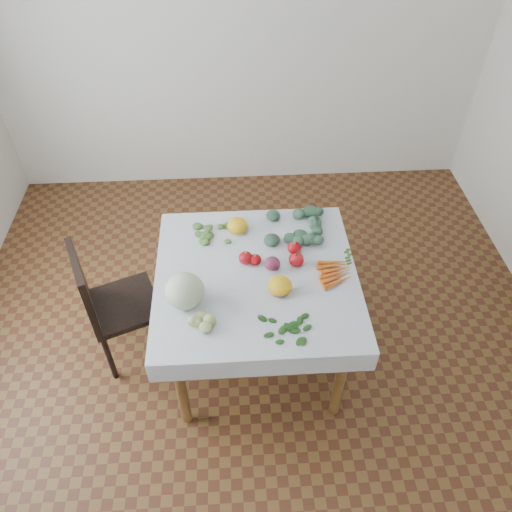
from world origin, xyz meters
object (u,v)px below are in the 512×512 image
at_px(heirloom_back, 238,225).
at_px(chair, 107,301).
at_px(table, 256,287).
at_px(cabbage, 185,291).
at_px(carrot_bunch, 337,272).

bearing_deg(heirloom_back, chair, -159.03).
height_order(table, cabbage, cabbage).
relative_size(table, heirloom_back, 8.03).
relative_size(chair, heirloom_back, 7.18).
distance_m(chair, heirloom_back, 0.90).
bearing_deg(heirloom_back, carrot_bunch, -36.07).
distance_m(cabbage, heirloom_back, 0.63).
relative_size(chair, carrot_bunch, 3.99).
relative_size(chair, cabbage, 4.35).
distance_m(cabbage, carrot_bunch, 0.85).
distance_m(chair, carrot_bunch, 1.36).
relative_size(table, carrot_bunch, 4.47).
bearing_deg(chair, heirloom_back, 20.97).
relative_size(cabbage, heirloom_back, 1.65).
height_order(cabbage, carrot_bunch, cabbage).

